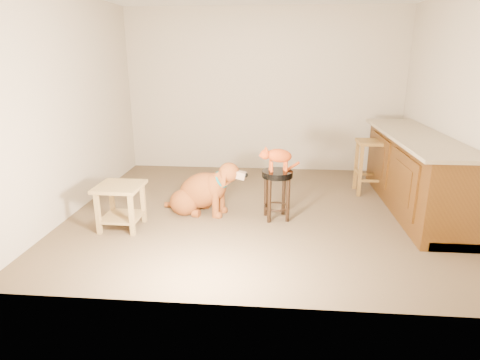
# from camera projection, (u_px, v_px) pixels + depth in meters

# --- Properties ---
(floor) EXTENTS (4.50, 4.00, 0.01)m
(floor) POSITION_uv_depth(u_px,v_px,m) (258.00, 211.00, 5.01)
(floor) COLOR brown
(floor) RESTS_ON ground
(room_shell) EXTENTS (4.54, 4.04, 2.62)m
(room_shell) POSITION_uv_depth(u_px,v_px,m) (259.00, 72.00, 4.51)
(room_shell) COLOR #B5A891
(room_shell) RESTS_ON ground
(cabinet_run) EXTENTS (0.70, 2.56, 0.94)m
(cabinet_run) POSITION_uv_depth(u_px,v_px,m) (415.00, 174.00, 5.00)
(cabinet_run) COLOR #4B2C0D
(cabinet_run) RESTS_ON ground
(padded_stool) EXTENTS (0.36, 0.36, 0.59)m
(padded_stool) POSITION_uv_depth(u_px,v_px,m) (277.00, 185.00, 4.66)
(padded_stool) COLOR black
(padded_stool) RESTS_ON ground
(wood_stool) EXTENTS (0.41, 0.41, 0.75)m
(wood_stool) POSITION_uv_depth(u_px,v_px,m) (370.00, 166.00, 5.57)
(wood_stool) COLOR brown
(wood_stool) RESTS_ON ground
(side_table) EXTENTS (0.49, 0.49, 0.50)m
(side_table) POSITION_uv_depth(u_px,v_px,m) (121.00, 200.00, 4.43)
(side_table) COLOR olive
(side_table) RESTS_ON ground
(golden_retriever) EXTENTS (1.09, 0.63, 0.71)m
(golden_retriever) POSITION_uv_depth(u_px,v_px,m) (202.00, 192.00, 4.89)
(golden_retriever) COLOR brown
(golden_retriever) RESTS_ON ground
(tabby_kitten) EXTENTS (0.48, 0.26, 0.32)m
(tabby_kitten) POSITION_uv_depth(u_px,v_px,m) (277.00, 156.00, 4.56)
(tabby_kitten) COLOR #98360F
(tabby_kitten) RESTS_ON padded_stool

